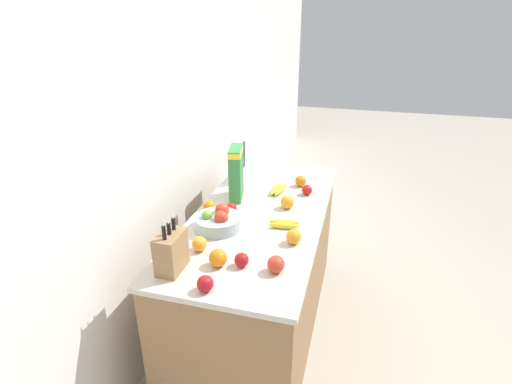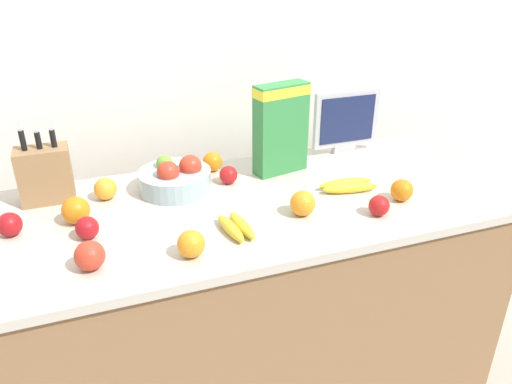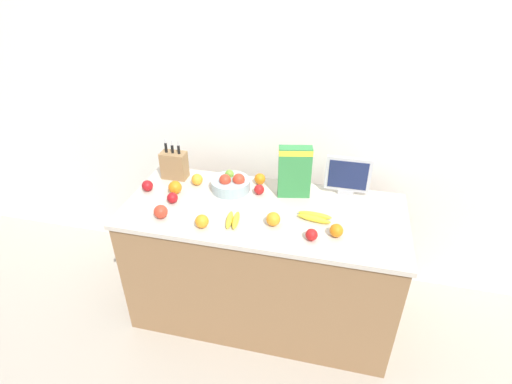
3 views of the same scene
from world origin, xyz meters
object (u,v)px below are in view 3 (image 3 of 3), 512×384
(apple_front, at_px, (172,198))
(orange_near_bowl, at_px, (260,179))
(banana_bunch_right, at_px, (314,217))
(orange_mid_left, at_px, (336,230))
(fruit_bowl, at_px, (231,183))
(apple_rear, at_px, (312,235))
(orange_back_center, at_px, (202,221))
(knife_block, at_px, (174,165))
(cereal_box, at_px, (295,170))
(banana_bunch_left, at_px, (233,220))
(apple_leftmost, at_px, (161,212))
(apple_rightmost, at_px, (147,186))
(orange_front_right, at_px, (175,187))
(orange_front_center, at_px, (197,179))
(apple_middle, at_px, (259,190))
(small_monitor, at_px, (348,175))
(orange_mid_right, at_px, (273,219))

(apple_front, bearing_deg, orange_near_bowl, 36.19)
(banana_bunch_right, height_order, orange_mid_left, orange_mid_left)
(fruit_bowl, relative_size, apple_rear, 3.79)
(fruit_bowl, relative_size, orange_back_center, 3.25)
(knife_block, relative_size, orange_mid_left, 3.75)
(apple_front, distance_m, orange_near_bowl, 0.59)
(orange_back_center, bearing_deg, cereal_box, 45.18)
(fruit_bowl, xyz_separation_m, apple_front, (-0.31, -0.23, -0.01))
(banana_bunch_left, bearing_deg, apple_front, 164.63)
(apple_leftmost, bearing_deg, orange_back_center, -6.86)
(cereal_box, xyz_separation_m, apple_rightmost, (-0.94, -0.16, -0.15))
(orange_back_center, bearing_deg, fruit_bowl, 83.99)
(knife_block, relative_size, orange_front_right, 3.30)
(banana_bunch_left, distance_m, orange_front_right, 0.50)
(apple_leftmost, bearing_deg, apple_front, 89.54)
(banana_bunch_left, relative_size, apple_leftmost, 2.14)
(banana_bunch_left, distance_m, banana_bunch_right, 0.48)
(apple_leftmost, xyz_separation_m, orange_front_center, (0.07, 0.41, -0.00))
(apple_front, distance_m, orange_front_center, 0.25)
(apple_middle, height_order, orange_near_bowl, orange_near_bowl)
(small_monitor, distance_m, fruit_bowl, 0.75)
(apple_front, distance_m, orange_back_center, 0.33)
(apple_rear, distance_m, orange_front_center, 0.91)
(apple_leftmost, distance_m, apple_rear, 0.89)
(small_monitor, xyz_separation_m, banana_bunch_right, (-0.17, -0.33, -0.12))
(apple_front, bearing_deg, orange_front_right, 103.99)
(knife_block, height_order, orange_back_center, knife_block)
(apple_rear, bearing_deg, banana_bunch_left, 173.21)
(fruit_bowl, bearing_deg, orange_mid_left, -25.86)
(fruit_bowl, distance_m, apple_middle, 0.19)
(apple_rightmost, distance_m, orange_near_bowl, 0.74)
(banana_bunch_right, distance_m, apple_middle, 0.43)
(orange_near_bowl, bearing_deg, small_monitor, -0.02)
(apple_front, xyz_separation_m, apple_rear, (0.89, -0.17, -0.00))
(apple_rightmost, xyz_separation_m, orange_front_right, (0.19, 0.01, 0.01))
(small_monitor, relative_size, cereal_box, 0.84)
(banana_bunch_left, height_order, apple_middle, apple_middle)
(fruit_bowl, bearing_deg, banana_bunch_left, -72.24)
(banana_bunch_right, distance_m, orange_front_center, 0.84)
(apple_leftmost, relative_size, apple_front, 1.19)
(banana_bunch_right, bearing_deg, orange_back_center, -160.39)
(apple_front, bearing_deg, orange_mid_right, -7.46)
(apple_rightmost, xyz_separation_m, orange_back_center, (0.48, -0.29, 0.00))
(apple_leftmost, bearing_deg, cereal_box, 30.51)
(banana_bunch_right, relative_size, orange_mid_right, 2.48)
(knife_block, bearing_deg, small_monitor, 2.38)
(banana_bunch_right, xyz_separation_m, apple_front, (-0.88, -0.02, 0.02))
(fruit_bowl, distance_m, apple_rear, 0.70)
(small_monitor, relative_size, apple_front, 4.12)
(apple_leftmost, xyz_separation_m, apple_rightmost, (-0.21, 0.26, -0.00))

